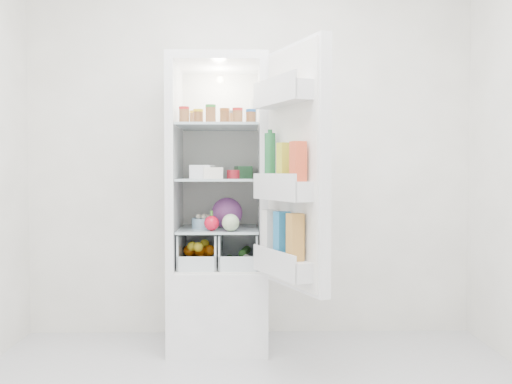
{
  "coord_description": "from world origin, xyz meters",
  "views": [
    {
      "loc": [
        -0.04,
        -2.38,
        1.1
      ],
      "look_at": [
        0.03,
        0.95,
        0.98
      ],
      "focal_mm": 40.0,
      "sensor_mm": 36.0,
      "label": 1
    }
  ],
  "objects_px": {
    "refrigerator": "(219,240)",
    "mushroom_bowl": "(203,223)",
    "fridge_door": "(292,173)",
    "red_cabbage": "(227,213)"
  },
  "relations": [
    {
      "from": "red_cabbage",
      "to": "mushroom_bowl",
      "type": "height_order",
      "value": "red_cabbage"
    },
    {
      "from": "mushroom_bowl",
      "to": "fridge_door",
      "type": "height_order",
      "value": "fridge_door"
    },
    {
      "from": "red_cabbage",
      "to": "mushroom_bowl",
      "type": "distance_m",
      "value": 0.17
    },
    {
      "from": "refrigerator",
      "to": "mushroom_bowl",
      "type": "distance_m",
      "value": 0.17
    },
    {
      "from": "refrigerator",
      "to": "fridge_door",
      "type": "height_order",
      "value": "refrigerator"
    },
    {
      "from": "fridge_door",
      "to": "mushroom_bowl",
      "type": "bearing_deg",
      "value": 21.69
    },
    {
      "from": "refrigerator",
      "to": "mushroom_bowl",
      "type": "xyz_separation_m",
      "value": [
        -0.1,
        -0.08,
        0.11
      ]
    },
    {
      "from": "red_cabbage",
      "to": "refrigerator",
      "type": "bearing_deg",
      "value": 121.5
    },
    {
      "from": "refrigerator",
      "to": "fridge_door",
      "type": "bearing_deg",
      "value": -55.99
    },
    {
      "from": "refrigerator",
      "to": "red_cabbage",
      "type": "height_order",
      "value": "refrigerator"
    }
  ]
}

